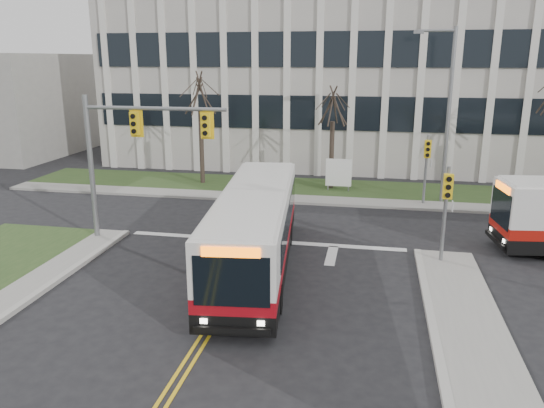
{
  "coord_description": "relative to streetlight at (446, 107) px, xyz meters",
  "views": [
    {
      "loc": [
        4.45,
        -13.02,
        7.63
      ],
      "look_at": [
        0.55,
        7.09,
        2.0
      ],
      "focal_mm": 35.0,
      "sensor_mm": 36.0,
      "label": 1
    }
  ],
  "objects": [
    {
      "name": "office_building",
      "position": [
        -3.03,
        13.8,
        0.81
      ],
      "size": [
        40.0,
        16.0,
        12.0
      ],
      "primitive_type": "cube",
      "color": "#BAB4AC",
      "rests_on": "ground"
    },
    {
      "name": "sidewalk_cross",
      "position": [
        -3.03,
        -1.0,
        -5.12
      ],
      "size": [
        44.0,
        1.6,
        0.14
      ],
      "primitive_type": "cube",
      "color": "#9E9B93",
      "rests_on": "ground"
    },
    {
      "name": "signal_pole_near",
      "position": [
        -0.83,
        -9.3,
        -2.69
      ],
      "size": [
        0.34,
        0.39,
        3.8
      ],
      "color": "slate",
      "rests_on": "ground"
    },
    {
      "name": "streetlight",
      "position": [
        0.0,
        0.0,
        0.0
      ],
      "size": [
        2.15,
        0.25,
        9.2
      ],
      "color": "slate",
      "rests_on": "ground"
    },
    {
      "name": "mast_arm_signal",
      "position": [
        -13.65,
        -9.04,
        -0.94
      ],
      "size": [
        6.11,
        0.38,
        6.2
      ],
      "color": "slate",
      "rests_on": "ground"
    },
    {
      "name": "ground",
      "position": [
        -8.03,
        -16.2,
        -5.19
      ],
      "size": [
        120.0,
        120.0,
        0.0
      ],
      "primitive_type": "plane",
      "color": "black",
      "rests_on": "ground"
    },
    {
      "name": "bus_main",
      "position": [
        -7.72,
        -11.1,
        -3.71
      ],
      "size": [
        3.58,
        11.3,
        2.96
      ],
      "primitive_type": null,
      "rotation": [
        0.0,
        0.0,
        0.11
      ],
      "color": "silver",
      "rests_on": "ground"
    },
    {
      "name": "tree_left",
      "position": [
        -14.03,
        1.8,
        0.32
      ],
      "size": [
        1.8,
        1.8,
        7.7
      ],
      "color": "#42352B",
      "rests_on": "ground"
    },
    {
      "name": "building_lawn",
      "position": [
        -3.03,
        1.8,
        -5.13
      ],
      "size": [
        44.0,
        5.0,
        0.12
      ],
      "primitive_type": "cube",
      "color": "#2B471E",
      "rests_on": "ground"
    },
    {
      "name": "directory_sign",
      "position": [
        -5.53,
        1.3,
        -4.02
      ],
      "size": [
        1.5,
        0.12,
        2.0
      ],
      "color": "slate",
      "rests_on": "ground"
    },
    {
      "name": "tree_mid",
      "position": [
        -6.03,
        2.0,
        -0.31
      ],
      "size": [
        1.8,
        1.8,
        6.82
      ],
      "color": "#42352B",
      "rests_on": "ground"
    },
    {
      "name": "signal_pole_far",
      "position": [
        -0.83,
        -0.8,
        -2.69
      ],
      "size": [
        0.34,
        0.39,
        3.8
      ],
      "color": "slate",
      "rests_on": "ground"
    }
  ]
}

